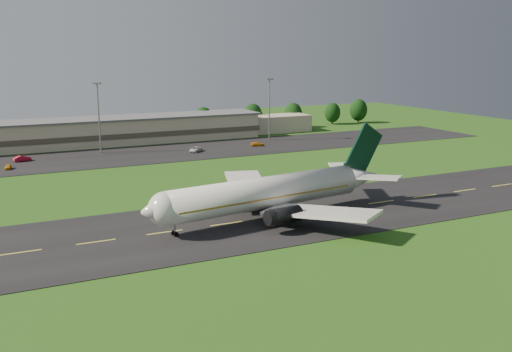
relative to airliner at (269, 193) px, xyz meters
name	(u,v)px	position (x,y,z in m)	size (l,w,h in m)	color
ground	(165,233)	(-19.18, -0.12, -4.66)	(360.00, 360.00, 0.00)	#1D4511
taxiway	(165,233)	(-19.18, -0.12, -4.61)	(220.00, 30.00, 0.10)	black
apron	(88,159)	(-19.18, 71.88, -4.61)	(260.00, 30.00, 0.10)	black
airliner	(269,193)	(0.00, 0.00, 0.00)	(51.14, 41.80, 15.57)	silver
terminal	(95,132)	(-12.78, 96.07, -0.67)	(145.00, 16.00, 8.40)	tan
light_mast_centre	(98,109)	(-14.18, 79.88, 8.08)	(2.40, 1.20, 20.35)	gray
light_mast_east	(269,102)	(40.82, 79.88, 8.08)	(2.40, 1.20, 20.35)	gray
tree_line	(153,121)	(8.61, 105.71, 0.54)	(195.41, 9.42, 10.47)	black
service_vehicle_a	(8,167)	(-39.70, 66.21, -3.98)	(1.38, 3.44, 1.17)	#D3950C
service_vehicle_b	(22,159)	(-35.75, 75.82, -3.82)	(1.58, 4.52, 1.49)	maroon
service_vehicle_c	(196,149)	(11.24, 69.49, -3.85)	(2.37, 5.14, 1.43)	silver
service_vehicle_d	(257,144)	(32.09, 70.83, -3.95)	(1.72, 4.22, 1.23)	orange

